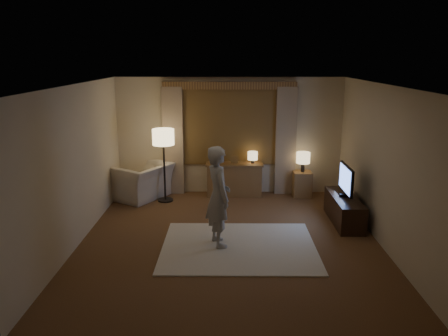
{
  "coord_description": "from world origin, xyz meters",
  "views": [
    {
      "loc": [
        -0.03,
        -6.86,
        3.03
      ],
      "look_at": [
        -0.1,
        0.6,
        1.12
      ],
      "focal_mm": 35.0,
      "sensor_mm": 36.0,
      "label": 1
    }
  ],
  "objects_px": {
    "sideboard": "(234,180)",
    "armchair": "(141,181)",
    "side_table": "(302,184)",
    "person": "(218,196)",
    "tv_stand": "(344,209)"
  },
  "relations": [
    {
      "from": "sideboard",
      "to": "armchair",
      "type": "height_order",
      "value": "armchair"
    },
    {
      "from": "sideboard",
      "to": "tv_stand",
      "type": "bearing_deg",
      "value": -38.59
    },
    {
      "from": "person",
      "to": "tv_stand",
      "type": "bearing_deg",
      "value": -84.95
    },
    {
      "from": "sideboard",
      "to": "tv_stand",
      "type": "relative_size",
      "value": 0.86
    },
    {
      "from": "armchair",
      "to": "side_table",
      "type": "height_order",
      "value": "armchair"
    },
    {
      "from": "armchair",
      "to": "tv_stand",
      "type": "xyz_separation_m",
      "value": [
        4.08,
        -1.42,
        -0.13
      ]
    },
    {
      "from": "sideboard",
      "to": "tv_stand",
      "type": "height_order",
      "value": "sideboard"
    },
    {
      "from": "side_table",
      "to": "tv_stand",
      "type": "bearing_deg",
      "value": -71.33
    },
    {
      "from": "side_table",
      "to": "person",
      "type": "xyz_separation_m",
      "value": [
        -1.8,
        -2.63,
        0.57
      ]
    },
    {
      "from": "armchair",
      "to": "side_table",
      "type": "relative_size",
      "value": 2.09
    },
    {
      "from": "sideboard",
      "to": "armchair",
      "type": "bearing_deg",
      "value": -174.27
    },
    {
      "from": "tv_stand",
      "to": "person",
      "type": "height_order",
      "value": "person"
    },
    {
      "from": "tv_stand",
      "to": "person",
      "type": "xyz_separation_m",
      "value": [
        -2.33,
        -1.06,
        0.6
      ]
    },
    {
      "from": "armchair",
      "to": "side_table",
      "type": "distance_m",
      "value": 3.55
    },
    {
      "from": "armchair",
      "to": "person",
      "type": "distance_m",
      "value": 3.06
    }
  ]
}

